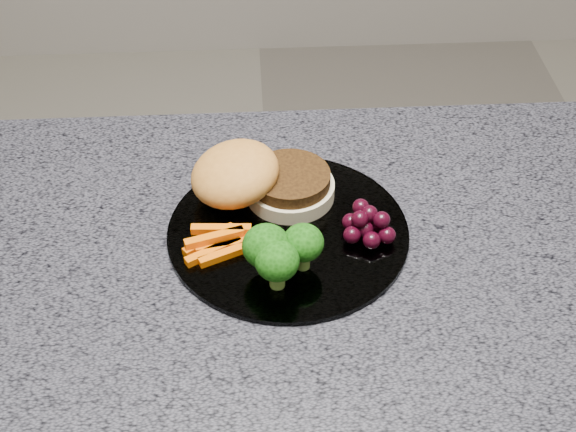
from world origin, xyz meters
name	(u,v)px	position (x,y,z in m)	size (l,w,h in m)	color
countertop	(296,293)	(0.00, 0.00, 0.88)	(1.20, 0.60, 0.04)	#494852
plate	(288,232)	(0.00, 0.07, 0.90)	(0.26, 0.26, 0.01)	white
burger	(255,181)	(-0.04, 0.12, 0.93)	(0.17, 0.11, 0.05)	beige
carrot_sticks	(219,242)	(-0.08, 0.05, 0.91)	(0.08, 0.06, 0.02)	#F36404
broccoli	(280,251)	(-0.02, 0.00, 0.94)	(0.08, 0.07, 0.06)	olive
grape_bunch	(368,224)	(0.08, 0.06, 0.92)	(0.06, 0.06, 0.03)	black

